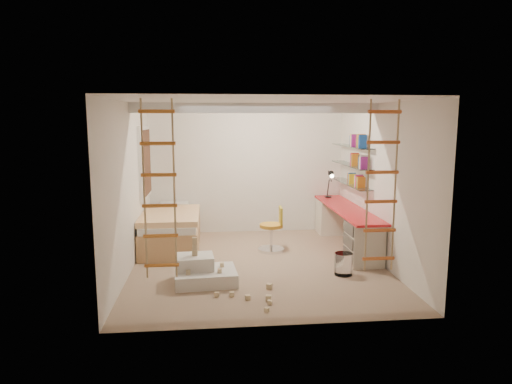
{
  "coord_description": "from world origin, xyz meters",
  "views": [
    {
      "loc": [
        -0.75,
        -7.13,
        2.34
      ],
      "look_at": [
        0.0,
        0.3,
        1.15
      ],
      "focal_mm": 32.0,
      "sensor_mm": 36.0,
      "label": 1
    }
  ],
  "objects": [
    {
      "name": "window_frame",
      "position": [
        -1.97,
        1.5,
        1.55
      ],
      "size": [
        0.06,
        1.15,
        1.35
      ],
      "primitive_type": "cube",
      "color": "white",
      "rests_on": "wall_left"
    },
    {
      "name": "swivel_chair",
      "position": [
        0.34,
        0.75,
        0.3
      ],
      "size": [
        0.5,
        0.5,
        0.8
      ],
      "color": "gold",
      "rests_on": "floor"
    },
    {
      "name": "shelves",
      "position": [
        1.87,
        1.13,
        1.5
      ],
      "size": [
        0.25,
        1.8,
        0.71
      ],
      "color": "white",
      "rests_on": "wall_right"
    },
    {
      "name": "play_platform",
      "position": [
        -0.88,
        -0.75,
        0.15
      ],
      "size": [
        0.92,
        0.74,
        0.39
      ],
      "color": "silver",
      "rests_on": "floor"
    },
    {
      "name": "bed",
      "position": [
        -1.48,
        1.23,
        0.33
      ],
      "size": [
        1.02,
        2.0,
        0.69
      ],
      "color": "#AD7F51",
      "rests_on": "floor"
    },
    {
      "name": "rope_ladder_right",
      "position": [
        1.35,
        -1.75,
        1.52
      ],
      "size": [
        0.41,
        0.04,
        2.13
      ],
      "primitive_type": null,
      "color": "#C95022",
      "rests_on": "ceiling"
    },
    {
      "name": "ceiling_beam",
      "position": [
        0.0,
        0.3,
        2.52
      ],
      "size": [
        4.0,
        0.18,
        0.16
      ],
      "primitive_type": "cube",
      "color": "white",
      "rests_on": "ceiling"
    },
    {
      "name": "books",
      "position": [
        1.87,
        1.13,
        1.62
      ],
      "size": [
        0.14,
        0.64,
        0.92
      ],
      "color": "orange",
      "rests_on": "shelves"
    },
    {
      "name": "window_blind",
      "position": [
        -1.93,
        1.5,
        1.55
      ],
      "size": [
        0.02,
        1.0,
        1.2
      ],
      "primitive_type": "cube",
      "color": "#4C2D1E",
      "rests_on": "window_frame"
    },
    {
      "name": "task_lamp",
      "position": [
        1.67,
        1.82,
        1.14
      ],
      "size": [
        0.14,
        0.36,
        0.57
      ],
      "color": "black",
      "rests_on": "desk"
    },
    {
      "name": "waste_bin",
      "position": [
        1.24,
        -0.63,
        0.17
      ],
      "size": [
        0.27,
        0.27,
        0.34
      ],
      "primitive_type": "cylinder",
      "color": "white",
      "rests_on": "floor"
    },
    {
      "name": "desk",
      "position": [
        1.72,
        0.86,
        0.4
      ],
      "size": [
        0.56,
        2.8,
        0.75
      ],
      "color": "red",
      "rests_on": "floor"
    },
    {
      "name": "floor",
      "position": [
        0.0,
        0.0,
        0.0
      ],
      "size": [
        4.5,
        4.5,
        0.0
      ],
      "primitive_type": "plane",
      "color": "#987D62",
      "rests_on": "ground"
    },
    {
      "name": "rope_ladder_left",
      "position": [
        -1.35,
        -1.75,
        1.52
      ],
      "size": [
        0.41,
        0.04,
        2.13
      ],
      "primitive_type": null,
      "color": "#C06E20",
      "rests_on": "ceiling"
    },
    {
      "name": "toy_blocks",
      "position": [
        -0.53,
        -1.14,
        0.2
      ],
      "size": [
        1.19,
        1.28,
        0.66
      ],
      "color": "#CCB284",
      "rests_on": "floor"
    }
  ]
}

